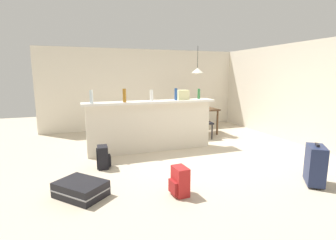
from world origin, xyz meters
TOP-DOWN VIEW (x-y plane):
  - ground_plane at (0.00, 0.00)m, footprint 13.00×13.00m
  - wall_back at (0.00, 3.05)m, footprint 6.60×0.10m
  - wall_right at (3.05, 0.30)m, footprint 0.10×6.00m
  - partition_half_wall at (-0.63, 0.40)m, footprint 2.80×0.20m
  - bar_countertop at (-0.63, 0.40)m, footprint 2.96×0.40m
  - bottle_clear at (-1.89, 0.32)m, footprint 0.07×0.07m
  - bottle_amber at (-1.23, 0.31)m, footprint 0.07×0.07m
  - bottle_white at (-0.62, 0.38)m, footprint 0.07×0.07m
  - bottle_blue at (-0.05, 0.37)m, footprint 0.07×0.07m
  - bottle_green at (0.58, 0.49)m, footprint 0.06×0.06m
  - grocery_bag at (0.15, 0.46)m, footprint 0.26×0.18m
  - dining_table at (1.10, 1.63)m, footprint 1.10×0.80m
  - dining_chair_near_partition at (1.05, 1.12)m, footprint 0.44×0.44m
  - pendant_lamp at (1.09, 1.63)m, footprint 0.34×0.34m
  - suitcase_flat_black at (-2.19, -1.38)m, footprint 0.83×0.84m
  - backpack_black at (-1.77, -0.34)m, footprint 0.26×0.29m
  - backpack_red at (-0.84, -1.82)m, footprint 0.27×0.29m
  - suitcase_upright_navy at (1.30, -2.20)m, footprint 0.46×0.50m

SIDE VIEW (x-z plane):
  - ground_plane at x=0.00m, z-range -0.05..0.00m
  - suitcase_flat_black at x=-2.19m, z-range 0.00..0.22m
  - backpack_black at x=-1.77m, z-range -0.01..0.41m
  - backpack_red at x=-0.84m, z-range -0.01..0.41m
  - suitcase_upright_navy at x=1.30m, z-range 0.00..0.67m
  - dining_chair_near_partition at x=1.05m, z-range 0.05..0.98m
  - partition_half_wall at x=-0.63m, z-range 0.00..1.09m
  - dining_table at x=1.10m, z-range 0.28..1.02m
  - bar_countertop at x=-0.63m, z-range 1.09..1.14m
  - wall_back at x=0.00m, z-range 0.00..2.50m
  - wall_right at x=3.05m, z-range 0.00..2.50m
  - grocery_bag at x=0.15m, z-range 1.14..1.36m
  - bottle_green at x=0.58m, z-range 1.14..1.39m
  - bottle_white at x=-0.62m, z-range 1.14..1.39m
  - bottle_clear at x=-1.89m, z-range 1.14..1.41m
  - bottle_blue at x=-0.05m, z-range 1.14..1.41m
  - bottle_amber at x=-1.23m, z-range 1.14..1.43m
  - pendant_lamp at x=1.09m, z-range 1.44..2.22m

